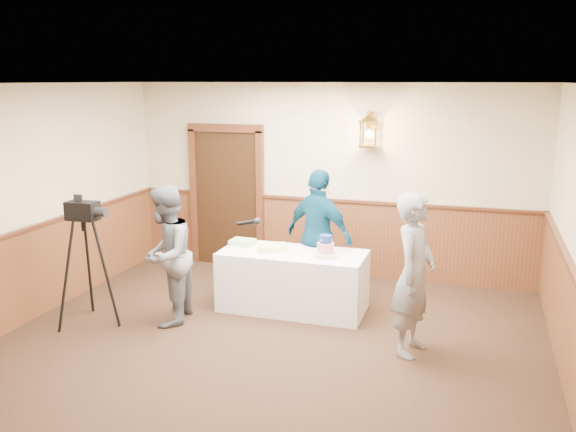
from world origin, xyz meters
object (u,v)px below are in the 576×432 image
(display_table, at_px, (293,281))
(baker, at_px, (414,275))
(tiered_cake, at_px, (325,248))
(sheet_cake_yellow, at_px, (272,247))
(sheet_cake_green, at_px, (243,242))
(interviewer, at_px, (166,256))
(tv_camera_rig, at_px, (87,270))
(assistant_p, at_px, (319,235))

(display_table, distance_m, baker, 1.82)
(tiered_cake, bearing_deg, sheet_cake_yellow, 174.49)
(sheet_cake_green, distance_m, interviewer, 1.13)
(tiered_cake, distance_m, sheet_cake_yellow, 0.71)
(sheet_cake_green, relative_size, interviewer, 0.18)
(display_table, bearing_deg, baker, -27.20)
(display_table, xyz_separation_m, sheet_cake_green, (-0.72, 0.12, 0.41))
(sheet_cake_green, xyz_separation_m, tv_camera_rig, (-1.45, -1.29, -0.12))
(display_table, distance_m, tv_camera_rig, 2.47)
(sheet_cake_yellow, height_order, baker, baker)
(sheet_cake_yellow, xyz_separation_m, interviewer, (-1.02, -0.85, 0.04))
(interviewer, distance_m, baker, 2.85)
(display_table, distance_m, assistant_p, 0.70)
(tiered_cake, relative_size, sheet_cake_green, 1.10)
(display_table, height_order, baker, baker)
(tiered_cake, distance_m, baker, 1.35)
(sheet_cake_yellow, distance_m, tv_camera_rig, 2.23)
(sheet_cake_yellow, distance_m, baker, 2.00)
(sheet_cake_yellow, bearing_deg, baker, -23.65)
(display_table, bearing_deg, tv_camera_rig, -151.78)
(interviewer, relative_size, baker, 0.96)
(baker, height_order, assistant_p, assistant_p)
(sheet_cake_yellow, bearing_deg, tv_camera_rig, -148.56)
(tv_camera_rig, bearing_deg, interviewer, 17.90)
(display_table, height_order, interviewer, interviewer)
(interviewer, distance_m, tv_camera_rig, 0.95)
(tiered_cake, relative_size, tv_camera_rig, 0.22)
(baker, relative_size, tv_camera_rig, 1.17)
(display_table, xyz_separation_m, baker, (1.56, -0.80, 0.49))
(display_table, xyz_separation_m, sheet_cake_yellow, (-0.27, -0.00, 0.41))
(interviewer, distance_m, assistant_p, 1.99)
(assistant_p, relative_size, tv_camera_rig, 1.17)
(baker, bearing_deg, sheet_cake_green, 79.91)
(sheet_cake_yellow, relative_size, sheet_cake_green, 1.16)
(sheet_cake_green, bearing_deg, tiered_cake, -9.52)
(display_table, height_order, sheet_cake_green, sheet_cake_green)
(display_table, relative_size, tv_camera_rig, 1.22)
(tiered_cake, height_order, tv_camera_rig, tv_camera_rig)
(tiered_cake, xyz_separation_m, sheet_cake_green, (-1.15, 0.19, -0.07))
(sheet_cake_green, distance_m, baker, 2.47)
(display_table, bearing_deg, tiered_cake, -9.11)
(sheet_cake_yellow, height_order, tv_camera_rig, tv_camera_rig)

